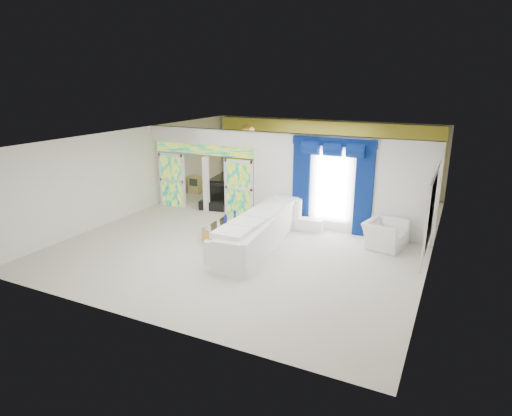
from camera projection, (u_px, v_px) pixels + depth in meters
The scene contains 22 objects.
floor at pixel (264, 230), 13.84m from camera, with size 12.00×12.00×0.00m, color #B7AF9E.
dividing_wall at pixel (341, 185), 13.37m from camera, with size 5.70×0.18×3.00m, color white.
dividing_header at pixel (203, 136), 15.11m from camera, with size 4.30×0.18×0.55m, color white.
stained_panel_left at pixel (172, 180), 16.20m from camera, with size 0.95×0.04×2.00m, color #994C3F.
stained_panel_right at pixel (239, 188), 15.01m from camera, with size 0.95×0.04×2.00m, color #994C3F.
stained_transom at pixel (203, 150), 15.25m from camera, with size 4.00×0.05×0.35m, color #994C3F.
window_pane at pixel (332, 186), 13.40m from camera, with size 1.00×0.02×2.30m, color white.
blue_drape_left at pixel (301, 185), 13.81m from camera, with size 0.55×0.10×2.80m, color #030A43.
blue_drape_right at pixel (364, 192), 12.97m from camera, with size 0.55×0.10×2.80m, color #030A43.
blue_pelmet at pixel (334, 142), 12.99m from camera, with size 2.60×0.12×0.25m, color #030A43.
wall_mirror at pixel (432, 212), 10.46m from camera, with size 0.04×2.70×1.90m, color white.
gold_curtains at pixel (322, 156), 18.49m from camera, with size 9.70×0.12×2.90m, color gold.
white_sofa at pixel (261, 231), 12.46m from camera, with size 0.98×4.57×0.87m, color white.
coffee_table at pixel (226, 229), 13.35m from camera, with size 0.62×1.86×0.41m, color #CB8D3F.
console_table at pixel (305, 224), 13.81m from camera, with size 1.17×0.37×0.39m, color white.
table_lamp at pixel (296, 208), 13.80m from camera, with size 0.36×0.36×0.58m, color white.
armchair at pixel (385, 234), 12.37m from camera, with size 1.18×1.03×0.77m, color white.
grand_piano at pixel (234, 188), 17.23m from camera, with size 1.43×1.88×0.95m, color black.
piano_bench at pixel (213, 206), 15.94m from camera, with size 0.98×0.38×0.33m, color black.
tv_console at pixel (196, 184), 18.26m from camera, with size 0.50×0.46×0.73m, color tan.
chandelier at pixel (248, 132), 16.97m from camera, with size 0.60×0.60×0.60m, color gold.
decanters at pixel (226, 219), 13.29m from camera, with size 0.14×1.03×0.23m.
Camera 1 is at (5.48, -11.86, 4.64)m, focal length 30.34 mm.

